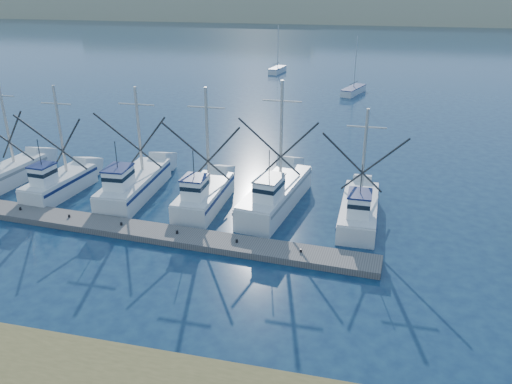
% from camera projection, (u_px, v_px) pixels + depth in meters
% --- Properties ---
extents(ground, '(500.00, 500.00, 0.00)m').
position_uv_depth(ground, '(221.00, 313.00, 24.66)').
color(ground, '#0D1F3A').
rests_on(ground, ground).
extents(floating_dock, '(31.44, 4.05, 0.42)m').
position_uv_depth(floating_dock, '(135.00, 230.00, 32.46)').
color(floating_dock, '#645E59').
rests_on(floating_dock, ground).
extents(dune_ridge, '(360.00, 60.00, 10.00)m').
position_uv_depth(dune_ridge, '(368.00, 8.00, 210.80)').
color(dune_ridge, tan).
rests_on(dune_ridge, ground).
extents(trawler_fleet, '(30.41, 9.83, 8.87)m').
position_uv_depth(trawler_fleet, '(176.00, 191.00, 36.60)').
color(trawler_fleet, silver).
rests_on(trawler_fleet, ground).
extents(sailboat_near, '(3.41, 6.51, 8.10)m').
position_uv_depth(sailboat_near, '(353.00, 91.00, 72.63)').
color(sailboat_near, silver).
rests_on(sailboat_near, ground).
extents(sailboat_far, '(2.40, 5.42, 8.10)m').
position_uv_depth(sailboat_far, '(277.00, 70.00, 89.43)').
color(sailboat_far, silver).
rests_on(sailboat_far, ground).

